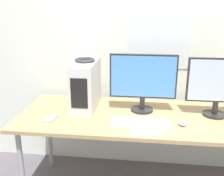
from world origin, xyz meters
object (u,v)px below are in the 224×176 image
Objects in this scene: pc_tower at (86,85)px; monitor_right_near at (218,85)px; mouse at (182,123)px; keyboard at (141,123)px; cell_phone at (51,119)px; headphones at (85,60)px; monitor_main at (143,80)px.

monitor_right_near reaches higher than pc_tower.
pc_tower is 5.65× the size of mouse.
keyboard is at bearing -174.57° from mouse.
mouse is 0.98m from cell_phone.
keyboard is at bearing -32.41° from headphones.
headphones is (0.00, 0.00, 0.21)m from pc_tower.
monitor_main is 6.46× the size of mouse.
pc_tower is 0.48m from monitor_main.
monitor_main is 3.89× the size of cell_phone.
headphones reaches higher than cell_phone.
monitor_right_near is (0.56, -0.03, -0.01)m from monitor_main.
headphones is 0.90m from mouse.
mouse reaches higher than keyboard.
keyboard is 3.20× the size of cell_phone.
monitor_right_near is at bearing -3.53° from pc_tower.
pc_tower is 0.58m from keyboard.
monitor_right_near reaches higher than headphones.
headphones is 0.54m from cell_phone.
keyboard is (0.47, -0.30, -0.39)m from headphones.
monitor_main reaches higher than monitor_right_near.
monitor_main is (0.47, -0.03, 0.07)m from pc_tower.
monitor_main is at bearing 27.21° from cell_phone.
mouse is (0.30, 0.03, 0.00)m from keyboard.
cell_phone is (-0.68, 0.01, -0.01)m from keyboard.
monitor_right_near is 3.43× the size of cell_phone.
monitor_right_near is 1.07× the size of keyboard.
pc_tower is 2.82× the size of headphones.
keyboard is at bearing -157.73° from monitor_right_near.
cell_phone is at bearing 179.09° from keyboard.
cell_phone is (-0.98, -0.02, -0.01)m from mouse.
monitor_main reaches higher than cell_phone.
mouse is at bearing -38.97° from monitor_main.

